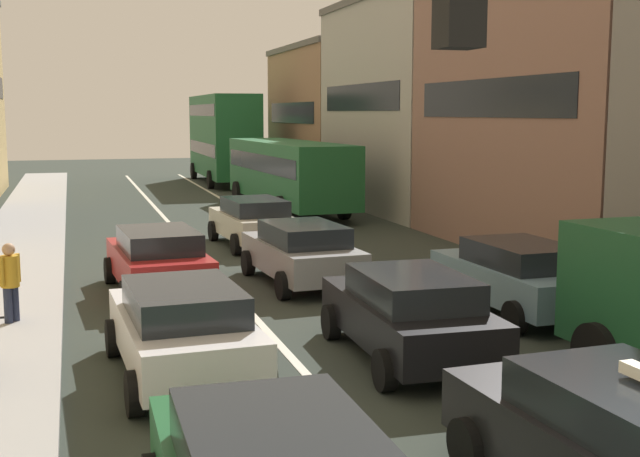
% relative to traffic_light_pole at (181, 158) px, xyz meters
% --- Properties ---
extents(sidewalk_left, '(2.60, 64.00, 0.14)m').
position_rel_traffic_light_pole_xyz_m(sidewalk_left, '(-2.25, 19.66, -3.75)').
color(sidewalk_left, '#A5A5A5').
rests_on(sidewalk_left, ground).
extents(lane_stripe_left, '(0.16, 60.00, 0.01)m').
position_rel_traffic_light_pole_xyz_m(lane_stripe_left, '(2.75, 19.66, -3.81)').
color(lane_stripe_left, silver).
rests_on(lane_stripe_left, ground).
extents(lane_stripe_right, '(0.16, 60.00, 0.01)m').
position_rel_traffic_light_pole_xyz_m(lane_stripe_right, '(6.15, 19.66, -3.81)').
color(lane_stripe_right, silver).
rests_on(lane_stripe_right, ground).
extents(building_row_right, '(7.20, 43.90, 13.64)m').
position_rel_traffic_light_pole_xyz_m(building_row_right, '(14.35, 19.19, 1.31)').
color(building_row_right, '#9E7556').
rests_on(building_row_right, ground).
extents(traffic_light_pole, '(3.58, 0.38, 5.50)m').
position_rel_traffic_light_pole_xyz_m(traffic_light_pole, '(0.00, 0.00, 0.00)').
color(traffic_light_pole, '#2D2D33').
rests_on(traffic_light_pole, ground).
extents(taxi_centre_lane_front, '(2.21, 4.37, 1.66)m').
position_rel_traffic_light_pole_xyz_m(taxi_centre_lane_front, '(4.54, 1.39, -3.02)').
color(taxi_centre_lane_front, black).
rests_on(taxi_centre_lane_front, ground).
extents(sedan_centre_lane_second, '(2.17, 4.35, 1.49)m').
position_rel_traffic_light_pole_xyz_m(sedan_centre_lane_second, '(4.62, 7.11, -3.02)').
color(sedan_centre_lane_second, black).
rests_on(sedan_centre_lane_second, ground).
extents(wagon_left_lane_second, '(2.23, 4.38, 1.49)m').
position_rel_traffic_light_pole_xyz_m(wagon_left_lane_second, '(0.88, 7.22, -3.02)').
color(wagon_left_lane_second, silver).
rests_on(wagon_left_lane_second, ground).
extents(hatchback_centre_lane_third, '(2.27, 4.40, 1.49)m').
position_rel_traffic_light_pole_xyz_m(hatchback_centre_lane_third, '(4.53, 13.43, -3.02)').
color(hatchback_centre_lane_third, gray).
rests_on(hatchback_centre_lane_third, ground).
extents(sedan_left_lane_third, '(2.30, 4.41, 1.49)m').
position_rel_traffic_light_pole_xyz_m(sedan_left_lane_third, '(1.14, 13.42, -3.02)').
color(sedan_left_lane_third, '#A51E1E').
rests_on(sedan_left_lane_third, ground).
extents(coupe_centre_lane_fourth, '(2.27, 4.40, 1.49)m').
position_rel_traffic_light_pole_xyz_m(coupe_centre_lane_fourth, '(4.63, 19.34, -3.02)').
color(coupe_centre_lane_fourth, beige).
rests_on(coupe_centre_lane_fourth, ground).
extents(sedan_right_lane_behind_truck, '(2.16, 4.35, 1.49)m').
position_rel_traffic_light_pole_xyz_m(sedan_right_lane_behind_truck, '(7.99, 9.40, -3.02)').
color(sedan_right_lane_behind_truck, '#759EB7').
rests_on(sedan_right_lane_behind_truck, ground).
extents(bus_mid_queue_primary, '(3.16, 10.60, 2.90)m').
position_rel_traffic_light_pole_xyz_m(bus_mid_queue_primary, '(7.95, 27.71, -2.06)').
color(bus_mid_queue_primary, '#1E6033').
rests_on(bus_mid_queue_primary, ground).
extents(bus_far_queue_secondary, '(2.90, 10.53, 5.06)m').
position_rel_traffic_light_pole_xyz_m(bus_far_queue_secondary, '(7.80, 42.02, -0.99)').
color(bus_far_queue_secondary, '#1E6033').
rests_on(bus_far_queue_secondary, ground).
extents(pedestrian_near_kerb, '(0.37, 0.45, 1.66)m').
position_rel_traffic_light_pole_xyz_m(pedestrian_near_kerb, '(-1.86, 11.08, -2.87)').
color(pedestrian_near_kerb, '#262D47').
rests_on(pedestrian_near_kerb, ground).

